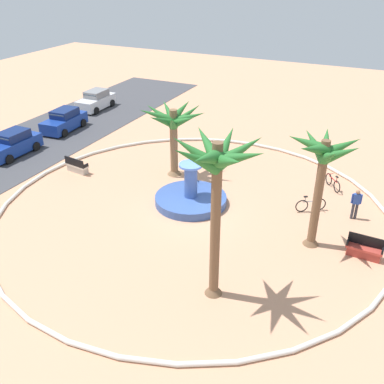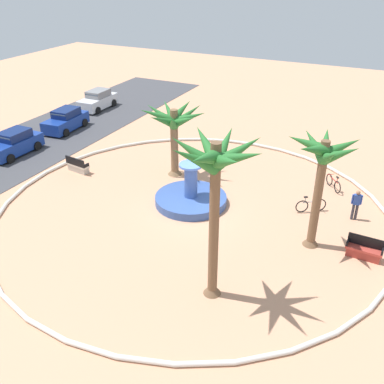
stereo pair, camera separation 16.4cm
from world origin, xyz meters
TOP-DOWN VIEW (x-y plane):
  - ground_plane at (0.00, 0.00)m, footprint 80.00×80.00m
  - plaza_curb at (0.00, 0.00)m, footprint 20.78×20.78m
  - fountain at (0.67, 0.42)m, footprint 3.96×3.96m
  - palm_tree_near_fountain at (3.60, 2.97)m, footprint 4.07×4.07m
  - palm_tree_by_curb at (-0.42, -6.42)m, footprint 3.22×3.23m
  - palm_tree_mid_plaza at (-5.65, -3.61)m, footprint 3.64×3.60m
  - bench_east at (-0.40, -8.82)m, footprint 0.58×1.62m
  - bench_west at (1.20, 8.68)m, footprint 0.72×1.65m
  - bicycle_red_frame at (2.65, -5.75)m, footprint 1.02×1.45m
  - bicycle_by_lamppost at (5.88, -6.36)m, footprint 1.41×1.08m
  - person_cyclist_helmet at (2.85, -7.95)m, footprint 0.28×0.52m
  - parked_car_second at (1.58, 14.39)m, footprint 4.01×1.94m
  - parked_car_third at (6.95, 14.42)m, footprint 4.10×2.12m
  - parked_car_rightmost at (12.54, 15.50)m, footprint 4.03×1.98m

SIDE VIEW (x-z plane):
  - ground_plane at x=0.00m, z-range 0.00..0.00m
  - plaza_curb at x=0.00m, z-range 0.00..0.20m
  - fountain at x=0.67m, z-range -0.87..1.53m
  - bench_east at x=-0.40m, z-range -0.15..0.85m
  - bench_west at x=1.20m, z-range -0.15..0.85m
  - bicycle_red_frame at x=2.65m, z-range -0.09..0.86m
  - bicycle_by_lamppost at x=5.88m, z-range -0.09..0.86m
  - parked_car_second at x=1.58m, z-range -0.05..1.61m
  - parked_car_third at x=6.95m, z-range -0.05..1.61m
  - parked_car_rightmost at x=12.54m, z-range -0.05..1.61m
  - person_cyclist_helmet at x=2.85m, z-range 0.10..1.79m
  - palm_tree_near_fountain at x=3.60m, z-range 1.15..5.61m
  - palm_tree_by_curb at x=-0.42m, z-range 1.49..7.04m
  - palm_tree_mid_plaza at x=-5.65m, z-range 2.03..8.86m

